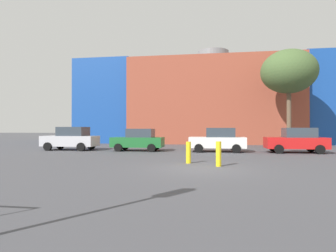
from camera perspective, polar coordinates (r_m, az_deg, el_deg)
The scene contains 9 objects.
ground_plane at distance 12.22m, azimuth 6.59°, elevation -8.49°, with size 200.00×200.00×0.00m, color #47474C.
building_backdrop at distance 37.34m, azimuth 9.09°, elevation 4.46°, with size 32.93×13.64×11.74m.
parked_car_0 at distance 23.76m, azimuth -18.95°, elevation -2.41°, with size 4.24×2.08×1.84m.
parked_car_1 at distance 21.76m, azimuth -5.98°, elevation -2.79°, with size 3.91×1.92×1.70m.
parked_car_2 at distance 21.04m, azimuth 10.03°, elevation -2.78°, with size 4.05×1.99×1.76m.
parked_car_3 at distance 21.85m, azimuth 24.44°, elevation -2.65°, with size 4.06×1.99×1.76m.
bare_tree_0 at distance 28.02m, azimuth 23.15°, elevation 9.98°, with size 4.89×4.89×8.79m.
bollard_yellow_0 at distance 12.92m, azimuth 10.15°, elevation -5.56°, with size 0.24×0.24×1.12m, color yellow.
bollard_yellow_1 at distance 13.91m, azimuth 4.14°, elevation -5.35°, with size 0.24×0.24×1.05m, color yellow.
Camera 1 is at (0.46, -12.10, 1.68)m, focal length 30.26 mm.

